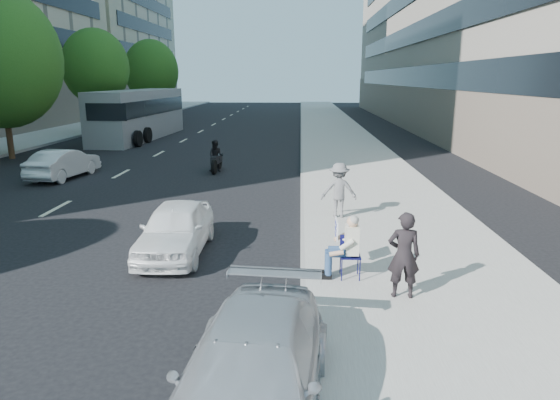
{
  "coord_description": "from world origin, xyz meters",
  "views": [
    {
      "loc": [
        1.37,
        -7.27,
        4.1
      ],
      "look_at": [
        0.93,
        3.41,
        1.48
      ],
      "focal_mm": 32.0,
      "sensor_mm": 36.0,
      "label": 1
    }
  ],
  "objects_px": {
    "white_sedan_near": "(176,229)",
    "bus": "(140,115)",
    "seated_protester": "(345,243)",
    "pedestrian_woman": "(404,255)",
    "parked_sedan": "(251,377)",
    "white_sedan_mid": "(64,164)",
    "motorcycle": "(216,158)",
    "jogger": "(339,190)"
  },
  "relations": [
    {
      "from": "pedestrian_woman",
      "to": "parked_sedan",
      "type": "xyz_separation_m",
      "value": [
        -2.48,
        -3.4,
        -0.34
      ]
    },
    {
      "from": "white_sedan_near",
      "to": "white_sedan_mid",
      "type": "distance_m",
      "value": 11.41
    },
    {
      "from": "seated_protester",
      "to": "motorcycle",
      "type": "xyz_separation_m",
      "value": [
        -4.67,
        12.41,
        -0.24
      ]
    },
    {
      "from": "parked_sedan",
      "to": "white_sedan_near",
      "type": "bearing_deg",
      "value": 117.02
    },
    {
      "from": "parked_sedan",
      "to": "white_sedan_mid",
      "type": "distance_m",
      "value": 17.7
    },
    {
      "from": "white_sedan_near",
      "to": "motorcycle",
      "type": "bearing_deg",
      "value": 93.5
    },
    {
      "from": "motorcycle",
      "to": "bus",
      "type": "relative_size",
      "value": 0.17
    },
    {
      "from": "jogger",
      "to": "white_sedan_near",
      "type": "height_order",
      "value": "jogger"
    },
    {
      "from": "jogger",
      "to": "white_sedan_near",
      "type": "relative_size",
      "value": 0.44
    },
    {
      "from": "parked_sedan",
      "to": "bus",
      "type": "relative_size",
      "value": 0.35
    },
    {
      "from": "seated_protester",
      "to": "pedestrian_woman",
      "type": "height_order",
      "value": "pedestrian_woman"
    },
    {
      "from": "pedestrian_woman",
      "to": "white_sedan_mid",
      "type": "bearing_deg",
      "value": -42.1
    },
    {
      "from": "bus",
      "to": "white_sedan_near",
      "type": "bearing_deg",
      "value": -67.25
    },
    {
      "from": "motorcycle",
      "to": "white_sedan_near",
      "type": "bearing_deg",
      "value": -80.31
    },
    {
      "from": "seated_protester",
      "to": "bus",
      "type": "bearing_deg",
      "value": 115.79
    },
    {
      "from": "pedestrian_woman",
      "to": "white_sedan_near",
      "type": "bearing_deg",
      "value": -25.69
    },
    {
      "from": "seated_protester",
      "to": "pedestrian_woman",
      "type": "bearing_deg",
      "value": -42.4
    },
    {
      "from": "seated_protester",
      "to": "motorcycle",
      "type": "relative_size",
      "value": 0.64
    },
    {
      "from": "white_sedan_near",
      "to": "white_sedan_mid",
      "type": "bearing_deg",
      "value": 126.9
    },
    {
      "from": "seated_protester",
      "to": "motorcycle",
      "type": "bearing_deg",
      "value": 110.63
    },
    {
      "from": "white_sedan_mid",
      "to": "motorcycle",
      "type": "height_order",
      "value": "motorcycle"
    },
    {
      "from": "white_sedan_near",
      "to": "motorcycle",
      "type": "distance_m",
      "value": 10.74
    },
    {
      "from": "white_sedan_near",
      "to": "parked_sedan",
      "type": "bearing_deg",
      "value": -69.09
    },
    {
      "from": "white_sedan_near",
      "to": "bus",
      "type": "bearing_deg",
      "value": 108.63
    },
    {
      "from": "parked_sedan",
      "to": "white_sedan_mid",
      "type": "bearing_deg",
      "value": 127.25
    },
    {
      "from": "jogger",
      "to": "motorcycle",
      "type": "xyz_separation_m",
      "value": [
        -4.89,
        7.84,
        -0.31
      ]
    },
    {
      "from": "white_sedan_near",
      "to": "bus",
      "type": "height_order",
      "value": "bus"
    },
    {
      "from": "jogger",
      "to": "motorcycle",
      "type": "height_order",
      "value": "jogger"
    },
    {
      "from": "motorcycle",
      "to": "bus",
      "type": "distance_m",
      "value": 14.61
    },
    {
      "from": "white_sedan_mid",
      "to": "parked_sedan",
      "type": "bearing_deg",
      "value": 129.86
    },
    {
      "from": "parked_sedan",
      "to": "seated_protester",
      "type": "bearing_deg",
      "value": 76.26
    },
    {
      "from": "pedestrian_woman",
      "to": "bus",
      "type": "relative_size",
      "value": 0.13
    },
    {
      "from": "seated_protester",
      "to": "jogger",
      "type": "height_order",
      "value": "jogger"
    },
    {
      "from": "white_sedan_near",
      "to": "motorcycle",
      "type": "xyz_separation_m",
      "value": [
        -0.8,
        10.71,
        0.03
      ]
    },
    {
      "from": "jogger",
      "to": "pedestrian_woman",
      "type": "distance_m",
      "value": 5.52
    },
    {
      "from": "seated_protester",
      "to": "white_sedan_near",
      "type": "bearing_deg",
      "value": 156.4
    },
    {
      "from": "seated_protester",
      "to": "parked_sedan",
      "type": "relative_size",
      "value": 0.3
    },
    {
      "from": "motorcycle",
      "to": "parked_sedan",
      "type": "bearing_deg",
      "value": -73.79
    },
    {
      "from": "pedestrian_woman",
      "to": "motorcycle",
      "type": "bearing_deg",
      "value": -64.57
    },
    {
      "from": "jogger",
      "to": "pedestrian_woman",
      "type": "relative_size",
      "value": 0.98
    },
    {
      "from": "parked_sedan",
      "to": "white_sedan_mid",
      "type": "height_order",
      "value": "parked_sedan"
    },
    {
      "from": "seated_protester",
      "to": "parked_sedan",
      "type": "bearing_deg",
      "value": -109.08
    }
  ]
}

